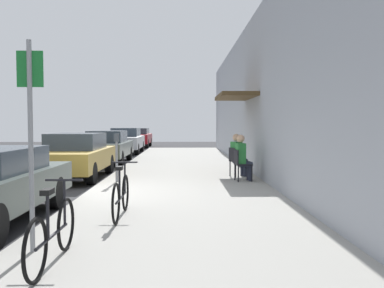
# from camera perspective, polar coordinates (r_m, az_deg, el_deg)

# --- Properties ---
(ground_plane) EXTENTS (60.00, 60.00, 0.00)m
(ground_plane) POSITION_cam_1_polar(r_m,az_deg,el_deg) (9.77, -14.77, -7.30)
(ground_plane) COLOR #2D2D30
(sidewalk_slab) EXTENTS (4.50, 32.00, 0.12)m
(sidewalk_slab) POSITION_cam_1_polar(r_m,az_deg,el_deg) (11.47, -1.34, -5.42)
(sidewalk_slab) COLOR #9E9B93
(sidewalk_slab) RESTS_ON ground_plane
(building_facade) EXTENTS (1.40, 32.00, 5.17)m
(building_facade) POSITION_cam_1_polar(r_m,az_deg,el_deg) (11.65, 10.61, 7.11)
(building_facade) COLOR #999EA8
(building_facade) RESTS_ON ground_plane
(parked_car_1) EXTENTS (1.80, 4.40, 1.41)m
(parked_car_1) POSITION_cam_1_polar(r_m,az_deg,el_deg) (13.26, -15.97, -1.51)
(parked_car_1) COLOR #A58433
(parked_car_1) RESTS_ON ground_plane
(parked_car_2) EXTENTS (1.80, 4.40, 1.41)m
(parked_car_2) POSITION_cam_1_polar(r_m,az_deg,el_deg) (18.36, -11.83, -0.31)
(parked_car_2) COLOR #47514C
(parked_car_2) RESTS_ON ground_plane
(parked_car_3) EXTENTS (1.80, 4.40, 1.48)m
(parked_car_3) POSITION_cam_1_polar(r_m,az_deg,el_deg) (24.21, -9.26, 0.53)
(parked_car_3) COLOR #B7B7BC
(parked_car_3) RESTS_ON ground_plane
(parked_car_4) EXTENTS (1.80, 4.40, 1.41)m
(parked_car_4) POSITION_cam_1_polar(r_m,az_deg,el_deg) (30.51, -7.60, 0.96)
(parked_car_4) COLOR maroon
(parked_car_4) RESTS_ON ground_plane
(parking_meter) EXTENTS (0.12, 0.10, 1.32)m
(parking_meter) POSITION_cam_1_polar(r_m,az_deg,el_deg) (11.27, -10.53, -1.38)
(parking_meter) COLOR slate
(parking_meter) RESTS_ON sidewalk_slab
(street_sign) EXTENTS (0.32, 0.06, 2.60)m
(street_sign) POSITION_cam_1_polar(r_m,az_deg,el_deg) (5.35, -21.70, 1.98)
(street_sign) COLOR gray
(street_sign) RESTS_ON sidewalk_slab
(bicycle_0) EXTENTS (0.46, 1.71, 0.90)m
(bicycle_0) POSITION_cam_1_polar(r_m,az_deg,el_deg) (4.91, -18.97, -11.71)
(bicycle_0) COLOR black
(bicycle_0) RESTS_ON sidewalk_slab
(bicycle_1) EXTENTS (0.46, 1.71, 0.90)m
(bicycle_1) POSITION_cam_1_polar(r_m,az_deg,el_deg) (7.06, -9.93, -7.18)
(bicycle_1) COLOR black
(bicycle_1) RESTS_ON sidewalk_slab
(cafe_chair_0) EXTENTS (0.49, 0.49, 0.87)m
(cafe_chair_0) POSITION_cam_1_polar(r_m,az_deg,el_deg) (11.36, 6.82, -2.65)
(cafe_chair_0) COLOR black
(cafe_chair_0) RESTS_ON sidewalk_slab
(seated_patron_0) EXTENTS (0.46, 0.40, 1.29)m
(seated_patron_0) POSITION_cam_1_polar(r_m,az_deg,el_deg) (11.36, 7.12, -1.68)
(seated_patron_0) COLOR #232838
(seated_patron_0) RESTS_ON sidewalk_slab
(cafe_chair_1) EXTENTS (0.56, 0.56, 0.87)m
(cafe_chair_1) POSITION_cam_1_polar(r_m,az_deg,el_deg) (12.31, 6.21, -2.23)
(cafe_chair_1) COLOR black
(cafe_chair_1) RESTS_ON sidewalk_slab
(seated_patron_1) EXTENTS (0.51, 0.47, 1.29)m
(seated_patron_1) POSITION_cam_1_polar(r_m,az_deg,el_deg) (12.32, 6.46, -1.33)
(seated_patron_1) COLOR #232838
(seated_patron_1) RESTS_ON sidewalk_slab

